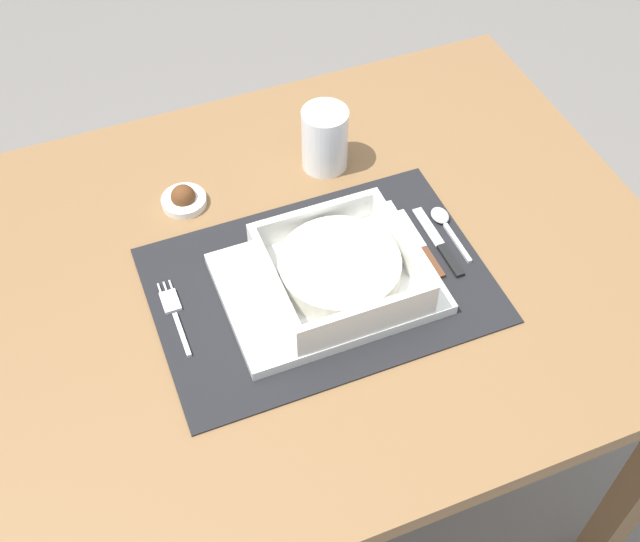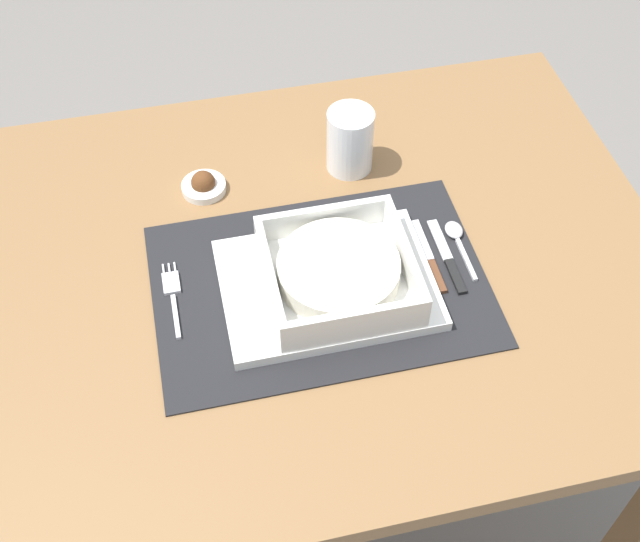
# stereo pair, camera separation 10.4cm
# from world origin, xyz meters

# --- Properties ---
(ground_plane) EXTENTS (6.00, 6.00, 0.00)m
(ground_plane) POSITION_xyz_m (0.00, 0.00, 0.00)
(ground_plane) COLOR slate
(dining_table) EXTENTS (0.97, 0.76, 0.74)m
(dining_table) POSITION_xyz_m (0.00, 0.00, 0.64)
(dining_table) COLOR brown
(dining_table) RESTS_ON ground
(placemat) EXTENTS (0.44, 0.31, 0.00)m
(placemat) POSITION_xyz_m (-0.01, -0.04, 0.74)
(placemat) COLOR black
(placemat) RESTS_ON dining_table
(serving_plate) EXTENTS (0.28, 0.20, 0.02)m
(serving_plate) POSITION_xyz_m (0.00, -0.05, 0.75)
(serving_plate) COLOR white
(serving_plate) RESTS_ON placemat
(porridge_bowl) EXTENTS (0.19, 0.19, 0.05)m
(porridge_bowl) POSITION_xyz_m (0.01, -0.06, 0.78)
(porridge_bowl) COLOR white
(porridge_bowl) RESTS_ON serving_plate
(fork) EXTENTS (0.02, 0.13, 0.00)m
(fork) POSITION_xyz_m (-0.20, -0.02, 0.75)
(fork) COLOR silver
(fork) RESTS_ON placemat
(spoon) EXTENTS (0.02, 0.11, 0.01)m
(spoon) POSITION_xyz_m (0.19, -0.00, 0.75)
(spoon) COLOR silver
(spoon) RESTS_ON placemat
(butter_knife) EXTENTS (0.01, 0.13, 0.01)m
(butter_knife) POSITION_xyz_m (0.17, -0.04, 0.75)
(butter_knife) COLOR black
(butter_knife) RESTS_ON placemat
(bread_knife) EXTENTS (0.01, 0.13, 0.01)m
(bread_knife) POSITION_xyz_m (0.15, -0.04, 0.75)
(bread_knife) COLOR #59331E
(bread_knife) RESTS_ON placemat
(drinking_glass) EXTENTS (0.07, 0.07, 0.10)m
(drinking_glass) POSITION_xyz_m (0.09, 0.17, 0.79)
(drinking_glass) COLOR white
(drinking_glass) RESTS_ON dining_table
(condiment_saucer) EXTENTS (0.06, 0.06, 0.04)m
(condiment_saucer) POSITION_xyz_m (-0.13, 0.17, 0.75)
(condiment_saucer) COLOR white
(condiment_saucer) RESTS_ON dining_table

